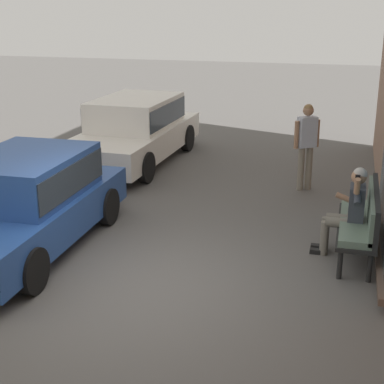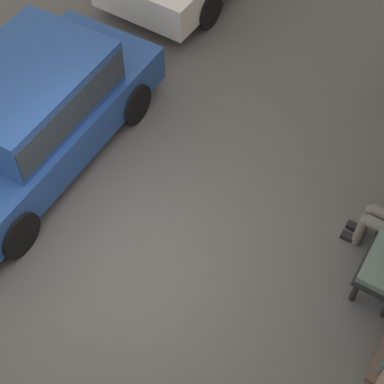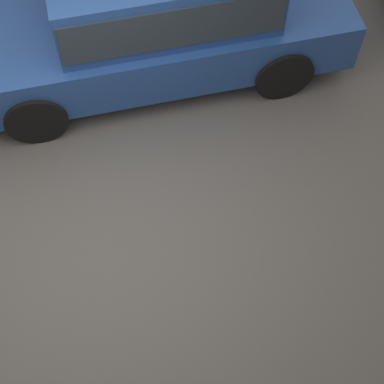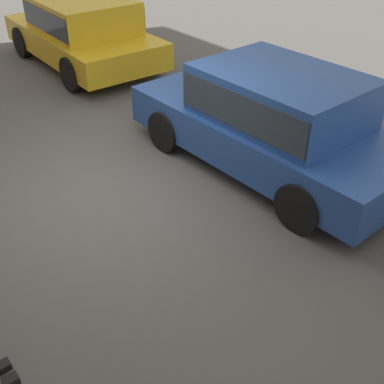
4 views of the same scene
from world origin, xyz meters
name	(u,v)px [view 4 (image 4 of 4)]	position (x,y,z in m)	size (l,w,h in m)	color
ground_plane	(118,193)	(0.00, 0.00, 0.00)	(60.00, 60.00, 0.00)	#565451
parked_car_mid	(273,117)	(-0.78, -2.06, 0.79)	(4.17, 1.89, 1.45)	#23478E
parked_car_far	(83,29)	(4.74, -2.18, 0.78)	(4.19, 2.12, 1.41)	gold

